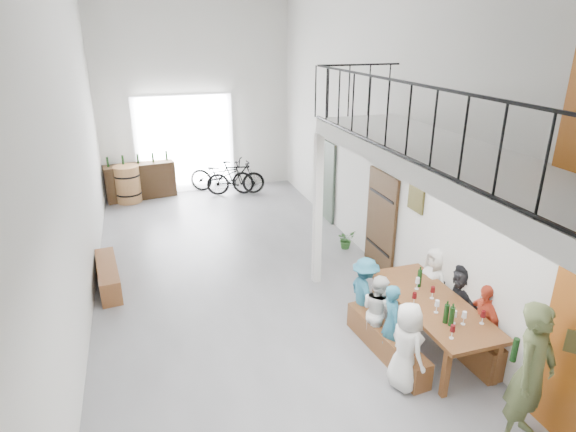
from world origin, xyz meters
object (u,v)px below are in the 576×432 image
object	(u,v)px
host_standing	(531,374)
serving_counter	(140,181)
tasting_table	(432,306)
side_bench	(108,276)
oak_barrel	(128,184)
bench_inner	(386,343)
bicycle_near	(222,175)

from	to	relation	value
host_standing	serving_counter	bearing A→B (deg)	88.93
tasting_table	serving_counter	xyz separation A→B (m)	(-3.95, 8.54, -0.20)
side_bench	oak_barrel	xyz separation A→B (m)	(0.40, 4.88, 0.29)
oak_barrel	tasting_table	bearing A→B (deg)	-62.61
bench_inner	serving_counter	size ratio (longest dim) A/B	0.94
tasting_table	oak_barrel	size ratio (longest dim) A/B	2.24
oak_barrel	bicycle_near	distance (m)	2.65
host_standing	bicycle_near	world-z (taller)	host_standing
bench_inner	side_bench	bearing A→B (deg)	134.01
oak_barrel	bicycle_near	world-z (taller)	oak_barrel
tasting_table	serving_counter	distance (m)	9.41
serving_counter	host_standing	size ratio (longest dim) A/B	1.07
tasting_table	serving_counter	size ratio (longest dim) A/B	1.21
host_standing	bicycle_near	xyz separation A→B (m)	(-1.73, 10.19, -0.38)
side_bench	serving_counter	bearing A→B (deg)	81.68
bench_inner	bicycle_near	world-z (taller)	bicycle_near
side_bench	host_standing	bearing A→B (deg)	-47.66
side_bench	host_standing	world-z (taller)	host_standing
tasting_table	bench_inner	xyz separation A→B (m)	(-0.71, 0.02, -0.50)
serving_counter	bicycle_near	size ratio (longest dim) A/B	0.98
oak_barrel	host_standing	distance (m)	11.04
tasting_table	oak_barrel	bearing A→B (deg)	117.50
tasting_table	host_standing	world-z (taller)	host_standing
tasting_table	bicycle_near	world-z (taller)	bicycle_near
bench_inner	serving_counter	distance (m)	9.12
bench_inner	bicycle_near	distance (m)	8.40
oak_barrel	serving_counter	world-z (taller)	oak_barrel
tasting_table	bench_inner	distance (m)	0.87
serving_counter	host_standing	bearing A→B (deg)	-77.61
serving_counter	bicycle_near	world-z (taller)	bicycle_near
tasting_table	side_bench	xyz separation A→B (m)	(-4.70, 3.41, -0.48)
bicycle_near	serving_counter	bearing A→B (deg)	114.19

